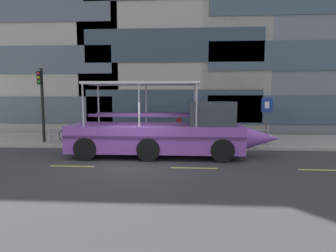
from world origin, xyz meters
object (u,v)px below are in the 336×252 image
traffic_light_pole (42,98)px  leaned_bicycle (74,135)px  pedestrian_near_bow (215,123)px  pedestrian_mid_left (179,125)px  duck_tour_boat (168,133)px  parking_sign (267,113)px

traffic_light_pole → leaned_bicycle: (1.65, 0.21, -2.13)m
leaned_bicycle → pedestrian_near_bow: 8.14m
pedestrian_near_bow → pedestrian_mid_left: pedestrian_near_bow is taller
duck_tour_boat → parking_sign: bearing=27.3°
traffic_light_pole → pedestrian_near_bow: (9.70, 1.22, -1.44)m
leaned_bicycle → pedestrian_mid_left: pedestrian_mid_left is taller
parking_sign → duck_tour_boat: bearing=-152.7°
parking_sign → pedestrian_near_bow: parking_sign is taller
leaned_bicycle → pedestrian_near_bow: (8.05, 1.01, 0.69)m
pedestrian_mid_left → leaned_bicycle: bearing=-178.0°
leaned_bicycle → pedestrian_near_bow: bearing=7.1°
parking_sign → duck_tour_boat: 5.91m
parking_sign → pedestrian_mid_left: 4.79m
duck_tour_boat → pedestrian_mid_left: (0.47, 2.82, 0.05)m
leaned_bicycle → pedestrian_mid_left: 6.03m
leaned_bicycle → traffic_light_pole: bearing=-172.7°
traffic_light_pole → parking_sign: traffic_light_pole is taller
leaned_bicycle → duck_tour_boat: duck_tour_boat is taller
parking_sign → traffic_light_pole: bearing=-178.7°
pedestrian_near_bow → parking_sign: bearing=-19.3°
leaned_bicycle → pedestrian_mid_left: bearing=2.0°
parking_sign → pedestrian_mid_left: parking_sign is taller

